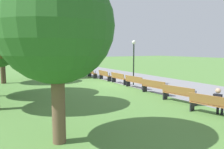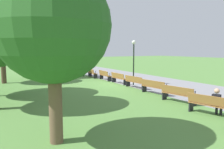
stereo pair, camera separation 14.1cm
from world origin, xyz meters
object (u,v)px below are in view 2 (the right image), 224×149
Objects in this scene: bench_5 at (119,78)px; bench_9 at (211,105)px; bench_3 at (92,73)px; bench_4 at (105,75)px; tree_1 at (53,26)px; tree_2 at (38,33)px; lamp_post at (134,54)px; bench_1 at (69,69)px; bench_0 at (58,68)px; bench_2 at (80,71)px; tree_3 at (1,30)px; person_seated at (217,101)px; bench_6 at (135,82)px; bench_8 at (178,94)px; bench_7 at (154,87)px.

bench_5 is 9.41m from bench_9.
bench_3 and bench_4 have the same top height.
tree_2 reaches higher than tree_1.
lamp_post is at bearing 16.04° from bench_3.
lamp_post is at bearing 23.77° from bench_1.
bench_5 is at bearing 158.88° from bench_9.
bench_2 is at bearing 31.67° from bench_0.
lamp_post is (6.17, 8.88, -1.89)m from tree_3.
tree_2 is (-4.55, -4.85, 3.89)m from bench_4.
lamp_post is at bearing 28.63° from bench_5.
bench_3 is at bearing -176.49° from bench_5.
bench_4 is 4.13m from lamp_post.
person_seated is at bearing 13.59° from tree_2.
bench_0 is 20.95m from bench_9.
bench_2 is 1.01× the size of bench_3.
bench_1 is at bearing -178.26° from bench_6.
tree_3 reaches higher than lamp_post.
bench_9 is at bearing -22.86° from bench_8.
lamp_post is (8.21, 1.29, 2.02)m from bench_2.
bench_3 is 14.20m from person_seated.
tree_2 reaches higher than bench_5.
bench_9 is 7.13m from tree_1.
person_seated is 0.34× the size of lamp_post.
bench_8 is at bearing 15.85° from bench_1.
bench_8 is 1.65× the size of person_seated.
bench_9 is 1.66× the size of person_seated.
tree_3 is (-14.47, -7.28, 3.76)m from person_seated.
bench_3 is 15.55m from tree_1.
bench_7 is 0.99× the size of bench_8.
bench_0 is at bearing -165.94° from bench_4.
bench_4 and bench_7 have the same top height.
tree_2 is at bearing -108.35° from bench_3.
bench_0 is 11.74m from bench_5.
bench_6 is 0.32× the size of tree_2.
bench_3 is (2.33, 0.36, 0.00)m from bench_2.
bench_4 is at bearing 72.14° from tree_3.
person_seated is 16.63m from tree_3.
tree_3 is (-7.35, -8.17, 3.92)m from bench_6.
bench_3 is 0.32× the size of tree_2.
bench_6 is at bearing 8.80° from bench_3.
tree_1 is (-0.79, -6.63, 2.84)m from person_seated.
bench_7 is at bearing 160.65° from bench_8.
tree_3 is at bearing -167.40° from person_seated.
bench_9 is 16.46m from tree_3.
lamp_post is (12.78, 2.43, 2.02)m from bench_0.
lamp_post is at bearing 28.40° from bench_0.
lamp_post is (-8.16, 1.79, 2.02)m from bench_9.
bench_2 is 1.01× the size of bench_4.
tree_1 is 13.73m from tree_3.
tree_1 is at bearing 1.68° from bench_0.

